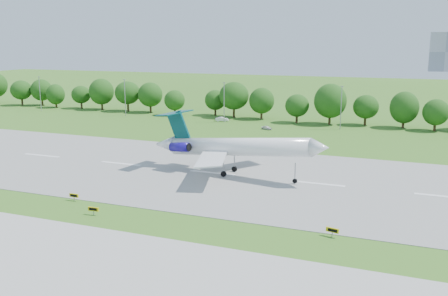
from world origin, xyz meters
TOP-DOWN VIEW (x-y plane):
  - ground at (0.00, 0.00)m, footprint 600.00×600.00m
  - runway at (0.00, 25.00)m, footprint 400.00×45.00m
  - taxiway at (0.00, -18.00)m, footprint 400.00×23.00m
  - tree_line at (0.00, 92.00)m, footprint 288.40×8.40m
  - light_poles at (-2.50, 82.00)m, footprint 175.90×0.25m
  - airliner at (3.36, 25.26)m, footprint 35.75×25.68m
  - taxi_sign_left at (-13.53, 1.89)m, footprint 1.63×0.23m
  - taxi_sign_centre at (-6.79, -2.45)m, footprint 1.69×0.31m
  - taxi_sign_right at (26.17, 1.78)m, footprint 1.71×0.59m
  - service_vehicle_a at (-21.44, 83.83)m, footprint 4.19×2.40m
  - service_vehicle_b at (-4.19, 74.46)m, footprint 3.41×2.43m

SIDE VIEW (x-z plane):
  - ground at x=0.00m, z-range 0.00..0.00m
  - runway at x=0.00m, z-range 0.00..0.08m
  - taxiway at x=0.00m, z-range 0.00..0.08m
  - service_vehicle_b at x=-4.19m, z-range 0.00..1.08m
  - service_vehicle_a at x=-21.44m, z-range 0.00..1.31m
  - taxi_sign_left at x=-13.53m, z-range 0.27..1.42m
  - taxi_sign_centre at x=-6.79m, z-range 0.28..1.46m
  - taxi_sign_right at x=26.17m, z-range 0.29..1.49m
  - airliner at x=3.36m, z-range -0.16..11.03m
  - tree_line at x=0.00m, z-range 0.99..11.39m
  - light_poles at x=-2.50m, z-range 0.24..12.43m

